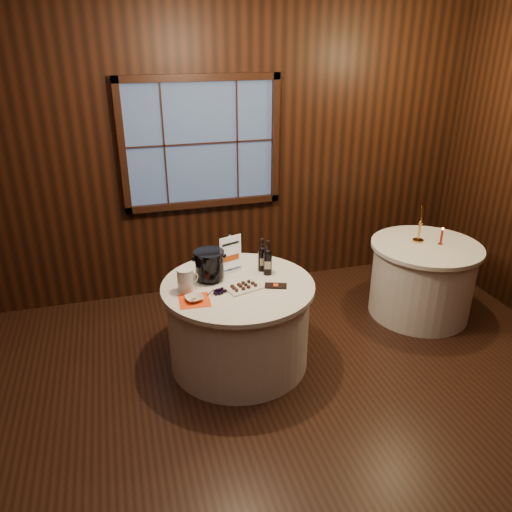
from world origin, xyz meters
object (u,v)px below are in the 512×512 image
object	(u,v)px
side_table	(422,279)
grape_bunch	(220,291)
sign_stand	(230,259)
red_candle	(441,238)
glass_pitcher	(186,280)
brass_candlestick	(420,228)
chocolate_plate	(243,287)
main_table	(239,323)
port_bottle_left	(262,257)
ice_bucket	(209,265)
port_bottle_right	(268,260)
chocolate_box	(276,286)
cracker_bowl	(194,298)

from	to	relation	value
side_table	grape_bunch	xyz separation A→B (m)	(-2.18, -0.42, 0.40)
sign_stand	red_candle	bearing A→B (deg)	-18.51
glass_pitcher	brass_candlestick	size ratio (longest dim) A/B	0.51
chocolate_plate	main_table	bearing A→B (deg)	103.23
main_table	port_bottle_left	world-z (taller)	port_bottle_left
red_candle	main_table	bearing A→B (deg)	-173.02
sign_stand	ice_bucket	bearing A→B (deg)	-169.02
port_bottle_right	chocolate_plate	xyz separation A→B (m)	(-0.27, -0.20, -0.12)
side_table	chocolate_plate	distance (m)	2.06
chocolate_box	grape_bunch	xyz separation A→B (m)	(-0.47, 0.01, 0.01)
side_table	red_candle	bearing A→B (deg)	-17.88
port_bottle_left	chocolate_box	bearing A→B (deg)	-81.48
chocolate_plate	grape_bunch	distance (m)	0.20
main_table	side_table	world-z (taller)	same
cracker_bowl	brass_candlestick	bearing A→B (deg)	13.76
port_bottle_left	red_candle	bearing A→B (deg)	7.13
sign_stand	grape_bunch	bearing A→B (deg)	-133.74
chocolate_box	red_candle	size ratio (longest dim) A/B	1.00
sign_stand	chocolate_box	xyz separation A→B (m)	(0.29, -0.39, -0.11)
chocolate_box	cracker_bowl	size ratio (longest dim) A/B	1.31
sign_stand	ice_bucket	size ratio (longest dim) A/B	1.31
ice_bucket	glass_pitcher	xyz separation A→B (m)	(-0.22, -0.15, -0.04)
port_bottle_right	chocolate_box	world-z (taller)	port_bottle_right
sign_stand	port_bottle_right	world-z (taller)	sign_stand
grape_bunch	port_bottle_right	bearing A→B (deg)	26.10
red_candle	port_bottle_right	bearing A→B (deg)	-175.32
cracker_bowl	red_candle	xyz separation A→B (m)	(2.52, 0.44, 0.05)
chocolate_plate	brass_candlestick	distance (m)	2.00
side_table	grape_bunch	size ratio (longest dim) A/B	6.07
grape_bunch	main_table	bearing A→B (deg)	33.95
ice_bucket	port_bottle_right	bearing A→B (deg)	-3.41
side_table	ice_bucket	bearing A→B (deg)	-175.85
side_table	port_bottle_left	distance (m)	1.81
port_bottle_left	port_bottle_right	size ratio (longest dim) A/B	0.96
port_bottle_left	chocolate_box	size ratio (longest dim) A/B	1.66
ice_bucket	side_table	bearing A→B (deg)	4.15
sign_stand	port_bottle_left	xyz separation A→B (m)	(0.27, -0.06, 0.01)
chocolate_box	brass_candlestick	world-z (taller)	brass_candlestick
chocolate_plate	red_candle	bearing A→B (deg)	9.59
port_bottle_left	cracker_bowl	xyz separation A→B (m)	(-0.66, -0.38, -0.11)
ice_bucket	glass_pitcher	bearing A→B (deg)	-146.79
port_bottle_left	brass_candlestick	world-z (taller)	brass_candlestick
grape_bunch	glass_pitcher	bearing A→B (deg)	155.51
chocolate_box	grape_bunch	bearing A→B (deg)	-161.17
chocolate_plate	cracker_bowl	distance (m)	0.43
port_bottle_right	ice_bucket	size ratio (longest dim) A/B	1.19
main_table	port_bottle_right	distance (m)	0.60
red_candle	chocolate_box	bearing A→B (deg)	-167.92
chocolate_box	glass_pitcher	world-z (taller)	glass_pitcher
main_table	sign_stand	world-z (taller)	sign_stand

